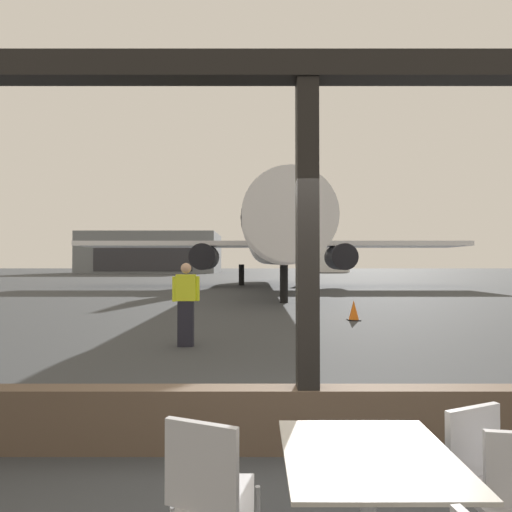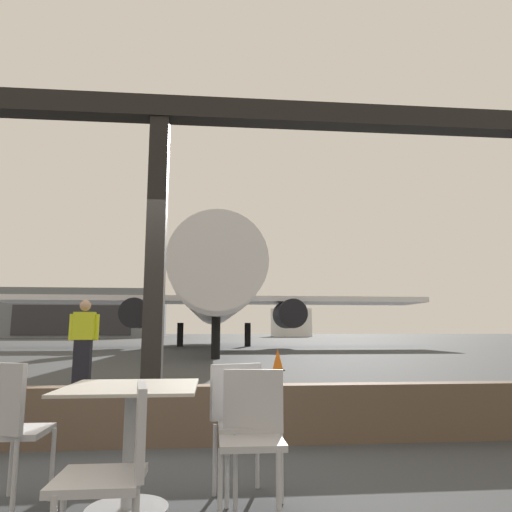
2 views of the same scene
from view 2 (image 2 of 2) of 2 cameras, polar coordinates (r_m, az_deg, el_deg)
name	(u,v)px [view 2 (image 2 of 2)]	position (r m, az deg, el deg)	size (l,w,h in m)	color
ground_plane	(205,343)	(44.96, -6.20, -10.47)	(220.00, 220.00, 0.00)	#383A3D
window_frame	(154,311)	(4.98, -12.36, -6.52)	(8.80, 0.24, 3.68)	brown
dining_table	(130,434)	(3.32, -15.15, -20.25)	(0.84, 0.84, 0.78)	#ADA89E
cafe_chair_window_left	(242,415)	(3.51, -1.67, -18.79)	(0.50, 0.50, 0.89)	#B2B2B7
cafe_chair_window_right	(252,427)	(3.19, -0.46, -20.12)	(0.44, 0.44, 0.87)	#B2B2B7
cafe_chair_aisle_left	(118,461)	(2.52, -16.50, -22.88)	(0.44, 0.44, 0.87)	#B2B2B7
cafe_chair_aisle_right	(7,421)	(3.60, -28.13, -17.32)	(0.49, 0.49, 0.93)	#B2B2B7
airplane	(215,293)	(30.52, -5.04, -4.57)	(29.30, 29.47, 10.39)	silver
ground_crew_worker	(83,342)	(10.05, -20.33, -9.85)	(0.55, 0.22, 1.74)	black
traffic_cone	(278,360)	(13.77, 2.67, -12.57)	(0.36, 0.36, 0.62)	orange
distant_hangar	(86,314)	(84.18, -20.02, -6.71)	(25.14, 15.81, 7.65)	slate
fuel_storage_tank	(291,323)	(90.27, 4.32, -8.11)	(7.88, 7.88, 5.24)	white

